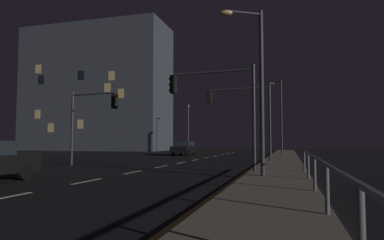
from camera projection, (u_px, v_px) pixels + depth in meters
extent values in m
plane|color=black|center=(164.00, 166.00, 21.32)|extent=(112.00, 112.00, 0.00)
cube|color=gray|center=(280.00, 167.00, 19.42)|extent=(2.67, 77.00, 0.14)
cube|color=silver|center=(4.00, 198.00, 9.32)|extent=(0.14, 2.00, 0.01)
cube|color=silver|center=(87.00, 181.00, 13.16)|extent=(0.14, 2.00, 0.01)
cube|color=silver|center=(133.00, 172.00, 17.00)|extent=(0.14, 2.00, 0.01)
cube|color=silver|center=(161.00, 167.00, 20.84)|extent=(0.14, 2.00, 0.01)
cube|color=silver|center=(181.00, 163.00, 24.68)|extent=(0.14, 2.00, 0.01)
cube|color=silver|center=(195.00, 160.00, 28.53)|extent=(0.14, 2.00, 0.01)
cube|color=silver|center=(206.00, 158.00, 32.37)|extent=(0.14, 2.00, 0.01)
cube|color=silver|center=(215.00, 156.00, 36.21)|extent=(0.14, 2.00, 0.01)
cube|color=silver|center=(222.00, 155.00, 40.05)|extent=(0.14, 2.00, 0.01)
cube|color=silver|center=(228.00, 153.00, 43.89)|extent=(0.14, 2.00, 0.01)
cube|color=silver|center=(233.00, 152.00, 47.74)|extent=(0.14, 2.00, 0.01)
cube|color=gold|center=(259.00, 163.00, 24.65)|extent=(0.14, 53.00, 0.01)
cylinder|color=black|center=(25.00, 172.00, 13.59)|extent=(0.23, 0.64, 0.64)
cube|color=black|center=(184.00, 149.00, 37.67)|extent=(1.84, 4.41, 0.70)
cube|color=#1E2328|center=(185.00, 144.00, 37.95)|extent=(1.61, 2.47, 0.55)
cylinder|color=black|center=(187.00, 153.00, 36.09)|extent=(0.22, 0.64, 0.64)
cylinder|color=black|center=(173.00, 153.00, 36.51)|extent=(0.22, 0.64, 0.64)
cylinder|color=black|center=(194.00, 152.00, 38.79)|extent=(0.22, 0.64, 0.64)
cylinder|color=black|center=(181.00, 152.00, 39.22)|extent=(0.22, 0.64, 0.64)
cylinder|color=#2D3033|center=(254.00, 117.00, 16.39)|extent=(0.16, 0.16, 5.15)
cylinder|color=#2D3033|center=(212.00, 72.00, 17.19)|extent=(4.16, 0.30, 0.11)
cube|color=black|center=(173.00, 84.00, 17.81)|extent=(0.30, 0.35, 0.95)
sphere|color=black|center=(171.00, 79.00, 17.88)|extent=(0.20, 0.20, 0.20)
sphere|color=black|center=(171.00, 85.00, 17.86)|extent=(0.20, 0.20, 0.20)
sphere|color=#19D84C|center=(171.00, 90.00, 17.84)|extent=(0.20, 0.20, 0.20)
cylinder|color=#2D3033|center=(72.00, 128.00, 22.22)|extent=(0.16, 0.16, 4.82)
cylinder|color=#38383D|center=(93.00, 94.00, 21.75)|extent=(3.25, 0.47, 0.11)
cube|color=black|center=(115.00, 101.00, 21.10)|extent=(0.32, 0.37, 0.95)
sphere|color=black|center=(117.00, 96.00, 21.06)|extent=(0.20, 0.20, 0.20)
sphere|color=black|center=(117.00, 101.00, 21.04)|extent=(0.20, 0.20, 0.20)
sphere|color=#19D84C|center=(117.00, 106.00, 21.03)|extent=(0.20, 0.20, 0.20)
cylinder|color=#2D3033|center=(270.00, 122.00, 24.42)|extent=(0.16, 0.16, 5.57)
cylinder|color=#38383D|center=(239.00, 89.00, 25.41)|extent=(4.54, 0.57, 0.11)
cube|color=black|center=(210.00, 97.00, 26.21)|extent=(0.31, 0.37, 0.95)
sphere|color=black|center=(208.00, 93.00, 26.29)|extent=(0.20, 0.20, 0.20)
sphere|color=black|center=(208.00, 97.00, 26.27)|extent=(0.20, 0.20, 0.20)
sphere|color=#19D84C|center=(208.00, 101.00, 26.25)|extent=(0.20, 0.20, 0.20)
cylinder|color=#2D3033|center=(281.00, 117.00, 37.76)|extent=(0.18, 0.18, 8.27)
cylinder|color=#2D3033|center=(276.00, 82.00, 38.48)|extent=(1.06, 0.77, 0.10)
ellipsoid|color=#F9D172|center=(272.00, 84.00, 38.95)|extent=(0.56, 0.36, 0.24)
cylinder|color=#2D3033|center=(262.00, 92.00, 14.04)|extent=(0.18, 0.18, 6.86)
cylinder|color=#38383D|center=(243.00, 13.00, 14.06)|extent=(1.40, 0.85, 0.10)
ellipsoid|color=#F9D172|center=(226.00, 13.00, 13.86)|extent=(0.56, 0.36, 0.24)
cylinder|color=#38383D|center=(188.00, 128.00, 49.41)|extent=(0.18, 0.18, 7.08)
cylinder|color=#2D3033|center=(188.00, 105.00, 50.33)|extent=(0.55, 1.38, 0.10)
ellipsoid|color=#F9D172|center=(188.00, 106.00, 51.03)|extent=(0.56, 0.36, 0.24)
cylinder|color=#59595E|center=(361.00, 231.00, 3.50)|extent=(0.09, 0.09, 0.95)
cylinder|color=#59595E|center=(327.00, 189.00, 6.59)|extent=(0.09, 0.09, 0.95)
cylinder|color=#59595E|center=(315.00, 174.00, 9.68)|extent=(0.09, 0.09, 0.95)
cylinder|color=#59595E|center=(308.00, 166.00, 12.77)|extent=(0.09, 0.09, 0.95)
cylinder|color=#59595E|center=(304.00, 161.00, 15.86)|extent=(0.09, 0.09, 0.95)
cube|color=slate|center=(319.00, 160.00, 8.16)|extent=(0.06, 16.09, 0.06)
cube|color=#3D424C|center=(97.00, 89.00, 60.70)|extent=(25.55, 9.55, 21.69)
cube|color=#EACC7A|center=(50.00, 128.00, 57.18)|extent=(1.10, 0.06, 1.50)
cube|color=#EACC7A|center=(121.00, 93.00, 54.01)|extent=(1.10, 0.06, 1.50)
cube|color=#EACC7A|center=(107.00, 88.00, 54.72)|extent=(1.10, 0.06, 1.50)
cube|color=black|center=(41.00, 80.00, 58.27)|extent=(1.10, 0.06, 1.50)
cube|color=#EACC7A|center=(80.00, 124.00, 55.67)|extent=(1.10, 0.06, 1.50)
cube|color=#EACC7A|center=(38.00, 69.00, 58.59)|extent=(1.10, 0.06, 1.50)
cube|color=#EACC7A|center=(37.00, 114.00, 58.06)|extent=(1.10, 0.06, 1.50)
cube|color=black|center=(81.00, 75.00, 56.18)|extent=(1.10, 0.06, 1.50)
cube|color=#EACC7A|center=(111.00, 76.00, 54.66)|extent=(1.10, 0.06, 1.50)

